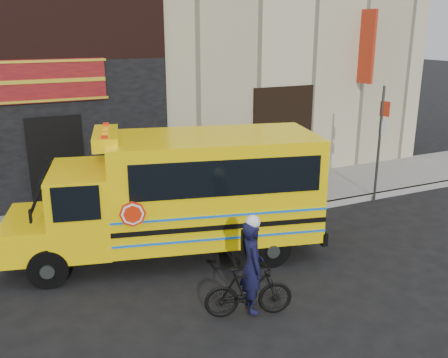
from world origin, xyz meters
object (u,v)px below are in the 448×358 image
Objects in this scene: sign_pole at (380,140)px; cyclist at (252,269)px; bicycle at (249,291)px; school_bus at (183,191)px.

sign_pole is 7.29m from cyclist.
sign_pole is 2.15× the size of bicycle.
sign_pole is 1.98× the size of cyclist.
school_bus is 4.18× the size of cyclist.
sign_pole is at bearing -47.04° from cyclist.
bicycle is (-6.28, -3.83, -1.40)m from sign_pole.
bicycle is (0.14, -2.87, -1.03)m from school_bus.
sign_pole reaches higher than bicycle.
sign_pole is at bearing -41.66° from bicycle.
school_bus is 3.05m from bicycle.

